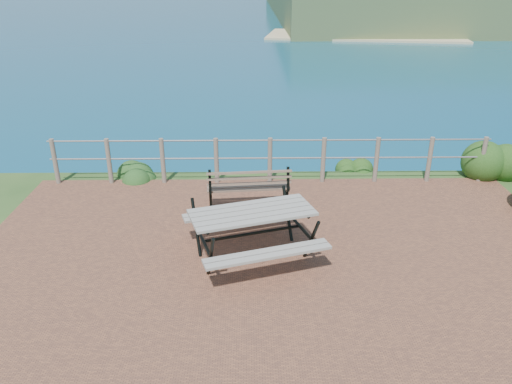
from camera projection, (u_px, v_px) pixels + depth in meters
ground at (278, 266)px, 7.87m from camera, size 10.00×7.00×0.12m
safety_railing at (270, 158)px, 10.69m from camera, size 9.40×0.10×1.00m
picnic_table at (252, 229)px, 7.89m from camera, size 2.07×1.61×0.81m
park_bench at (248, 180)px, 9.52m from camera, size 1.61×0.53×0.89m
shrub_right_edge at (493, 177)px, 11.20m from camera, size 1.01×1.01×1.45m
shrub_lip_west at (137, 177)px, 11.20m from camera, size 0.75×0.75×0.49m
shrub_lip_east at (354, 169)px, 11.68m from camera, size 0.72×0.72×0.44m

